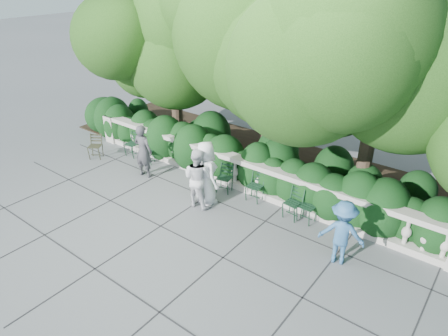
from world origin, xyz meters
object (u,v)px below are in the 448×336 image
Objects in this scene: person_businessman at (206,173)px; person_woman_grey at (143,151)px; chair_b at (146,165)px; chair_weathered at (95,160)px; chair_e at (252,202)px; chair_c at (222,194)px; person_older_blue at (342,233)px; chair_f at (303,223)px; chair_d at (288,220)px; chair_a at (130,157)px; person_casual_man at (198,178)px.

person_businessman reaches higher than person_woman_grey.
chair_b is 1.00× the size of chair_weathered.
person_businessman is at bearing -30.25° from chair_weathered.
person_woman_grey is (0.53, -0.50, 0.84)m from chair_b.
chair_e is 1.55m from person_businessman.
chair_c is 0.94m from chair_e.
person_older_blue is (3.83, -0.72, 0.77)m from chair_c.
chair_f is 0.50× the size of person_woman_grey.
chair_e is 3.70m from person_woman_grey.
person_woman_grey is (-3.53, -0.70, 0.84)m from chair_e.
chair_b is 1.00× the size of chair_c.
chair_d is 1.25m from chair_e.
chair_a and chair_b have the same top height.
chair_f is 0.50× the size of person_casual_man.
chair_a is 1.00× the size of chair_weathered.
chair_f is at bearing -48.13° from person_older_blue.
person_businessman is (3.89, -0.57, 0.90)m from chair_a.
chair_c is at bearing -175.17° from chair_e.
chair_c and chair_weathered have the same top height.
chair_a is 4.04m from person_businessman.
chair_a is 1.73m from person_woman_grey.
person_woman_grey is at bearing -26.26° from chair_weathered.
chair_b is 3.13m from chair_c.
chair_d is 4.88m from person_woman_grey.
chair_f is at bearing -11.09° from chair_c.
person_businessman is at bearing -17.97° from person_older_blue.
chair_a and chair_weathered have the same top height.
chair_c is 1.00× the size of chair_f.
chair_e is at bearing -32.35° from person_older_blue.
person_woman_grey is at bearing -10.84° from person_casual_man.
chair_a is 6.17m from chair_d.
chair_d and chair_f have the same top height.
person_casual_man reaches higher than chair_f.
chair_b is at bearing -8.24° from chair_weathered.
chair_b is 5.67m from chair_f.
chair_a is 1.00× the size of chair_e.
chair_weathered is 4.69m from person_casual_man.
chair_weathered is 2.36m from person_woman_grey.
chair_a is 0.50× the size of person_casual_man.
chair_c is 1.00× the size of chair_e.
chair_d is 2.63m from person_casual_man.
chair_b is at bearing -6.69° from chair_a.
chair_c is at bearing -173.65° from chair_f.
chair_e is 0.55× the size of person_older_blue.
person_businessman reaches higher than chair_f.
person_woman_grey is at bearing 22.82° from person_businessman.
chair_b is at bearing -19.06° from person_casual_man.
person_woman_grey reaches higher than chair_a.
chair_c is at bearing -105.12° from person_casual_man.
chair_a and chair_d have the same top height.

